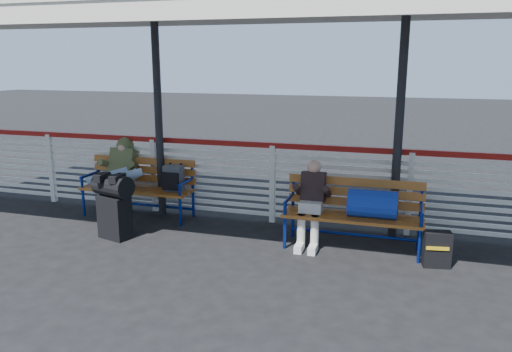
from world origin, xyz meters
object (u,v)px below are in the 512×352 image
(bench_right, at_px, (364,206))
(bench_left, at_px, (147,181))
(companion_person, at_px, (311,202))
(luggage_stack, at_px, (114,204))
(traveler_man, at_px, (117,175))
(suitcase_side, at_px, (437,249))

(bench_right, bearing_deg, bench_left, 171.76)
(companion_person, bearing_deg, luggage_stack, -168.54)
(bench_left, xyz_separation_m, traveler_man, (-0.30, -0.37, 0.16))
(suitcase_side, bearing_deg, bench_right, 152.43)
(luggage_stack, distance_m, companion_person, 2.73)
(companion_person, height_order, suitcase_side, companion_person)
(bench_left, bearing_deg, traveler_man, -129.26)
(bench_right, height_order, traveler_man, traveler_man)
(luggage_stack, bearing_deg, bench_right, 25.33)
(bench_right, xyz_separation_m, companion_person, (-0.69, -0.00, -0.01))
(bench_right, bearing_deg, suitcase_side, -18.20)
(traveler_man, height_order, suitcase_side, traveler_man)
(luggage_stack, distance_m, traveler_man, 0.79)
(traveler_man, bearing_deg, companion_person, -2.46)
(bench_right, distance_m, suitcase_side, 1.04)
(bench_right, height_order, suitcase_side, bench_right)
(traveler_man, bearing_deg, suitcase_side, -5.28)
(luggage_stack, bearing_deg, traveler_man, 133.41)
(bench_right, relative_size, traveler_man, 1.12)
(traveler_man, bearing_deg, bench_right, -1.96)
(luggage_stack, relative_size, bench_left, 0.51)
(bench_left, xyz_separation_m, suitcase_side, (4.32, -0.79, -0.36))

